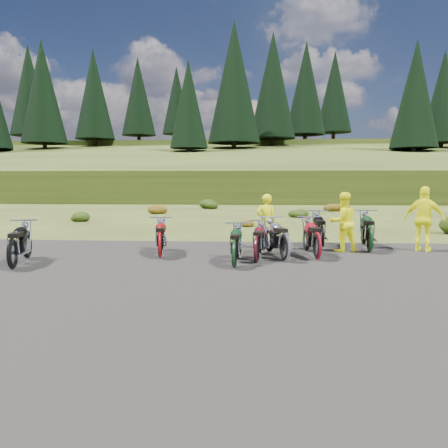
# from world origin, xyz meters

# --- Properties ---
(ground) EXTENTS (300.00, 300.00, 0.00)m
(ground) POSITION_xyz_m (0.00, 0.00, 0.00)
(ground) COLOR #364015
(ground) RESTS_ON ground
(gravel_pad) EXTENTS (20.00, 12.00, 0.04)m
(gravel_pad) POSITION_xyz_m (0.00, -2.00, 0.00)
(gravel_pad) COLOR black
(gravel_pad) RESTS_ON ground
(hill_slope) EXTENTS (300.00, 45.97, 9.37)m
(hill_slope) POSITION_xyz_m (0.00, 50.00, 0.00)
(hill_slope) COLOR #2F4416
(hill_slope) RESTS_ON ground
(hill_plateau) EXTENTS (300.00, 90.00, 9.17)m
(hill_plateau) POSITION_xyz_m (0.00, 110.00, 0.00)
(hill_plateau) COLOR #2F4416
(hill_plateau) RESTS_ON ground
(conifer_15) EXTENTS (7.92, 7.92, 20.00)m
(conifer_15) POSITION_xyz_m (-45.00, 76.00, 20.16)
(conifer_15) COLOR black
(conifer_15) RESTS_ON ground
(conifer_17) EXTENTS (7.04, 7.04, 18.00)m
(conifer_17) POSITION_xyz_m (-33.00, 57.00, 15.97)
(conifer_17) COLOR black
(conifer_17) RESTS_ON ground
(conifer_18) EXTENTS (6.60, 6.60, 17.00)m
(conifer_18) POSITION_xyz_m (-27.00, 63.00, 16.66)
(conifer_18) COLOR black
(conifer_18) RESTS_ON ground
(conifer_19) EXTENTS (6.16, 6.16, 16.00)m
(conifer_19) POSITION_xyz_m (-21.00, 69.00, 17.36)
(conifer_19) COLOR black
(conifer_19) RESTS_ON ground
(conifer_20) EXTENTS (5.72, 5.72, 15.00)m
(conifer_20) POSITION_xyz_m (-15.00, 75.00, 17.65)
(conifer_20) COLOR black
(conifer_20) RESTS_ON ground
(conifer_21) EXTENTS (5.28, 5.28, 14.00)m
(conifer_21) POSITION_xyz_m (-9.00, 50.00, 12.56)
(conifer_21) COLOR black
(conifer_21) RESTS_ON ground
(conifer_22) EXTENTS (7.92, 7.92, 20.00)m
(conifer_22) POSITION_xyz_m (-3.00, 56.00, 16.77)
(conifer_22) COLOR black
(conifer_22) RESTS_ON ground
(conifer_23) EXTENTS (7.48, 7.48, 19.00)m
(conifer_23) POSITION_xyz_m (3.00, 62.00, 17.47)
(conifer_23) COLOR black
(conifer_23) RESTS_ON ground
(conifer_24) EXTENTS (7.04, 7.04, 18.00)m
(conifer_24) POSITION_xyz_m (9.00, 68.00, 18.16)
(conifer_24) COLOR black
(conifer_24) RESTS_ON ground
(conifer_25) EXTENTS (6.60, 6.60, 17.00)m
(conifer_25) POSITION_xyz_m (15.00, 74.00, 18.66)
(conifer_25) COLOR black
(conifer_25) RESTS_ON ground
(conifer_26) EXTENTS (6.16, 6.16, 16.00)m
(conifer_26) POSITION_xyz_m (21.00, 49.00, 13.37)
(conifer_26) COLOR black
(conifer_26) RESTS_ON ground
(conifer_27) EXTENTS (5.72, 5.72, 15.00)m
(conifer_27) POSITION_xyz_m (27.00, 55.00, 14.06)
(conifer_27) COLOR black
(conifer_27) RESTS_ON ground
(shrub_1) EXTENTS (1.03, 1.03, 0.61)m
(shrub_1) POSITION_xyz_m (-9.10, 11.30, 0.31)
(shrub_1) COLOR #20330C
(shrub_1) RESTS_ON ground
(shrub_2) EXTENTS (1.30, 1.30, 0.77)m
(shrub_2) POSITION_xyz_m (-6.20, 16.60, 0.38)
(shrub_2) COLOR brown
(shrub_2) RESTS_ON ground
(shrub_3) EXTENTS (1.56, 1.56, 0.92)m
(shrub_3) POSITION_xyz_m (-3.30, 21.90, 0.46)
(shrub_3) COLOR #20330C
(shrub_3) RESTS_ON ground
(shrub_4) EXTENTS (0.77, 0.77, 0.45)m
(shrub_4) POSITION_xyz_m (-0.40, 9.20, 0.23)
(shrub_4) COLOR brown
(shrub_4) RESTS_ON ground
(shrub_5) EXTENTS (1.03, 1.03, 0.61)m
(shrub_5) POSITION_xyz_m (2.50, 14.50, 0.31)
(shrub_5) COLOR #20330C
(shrub_5) RESTS_ON ground
(shrub_6) EXTENTS (1.30, 1.30, 0.77)m
(shrub_6) POSITION_xyz_m (5.40, 19.80, 0.38)
(shrub_6) COLOR brown
(shrub_6) RESTS_ON ground
(motorcycle_0) EXTENTS (1.22, 2.21, 1.10)m
(motorcycle_0) POSITION_xyz_m (-5.70, -1.04, 0.00)
(motorcycle_0) COLOR black
(motorcycle_0) RESTS_ON ground
(motorcycle_1) EXTENTS (1.01, 2.09, 1.05)m
(motorcycle_1) POSITION_xyz_m (-2.55, 0.66, 0.00)
(motorcycle_1) COLOR maroon
(motorcycle_1) RESTS_ON ground
(motorcycle_2) EXTENTS (0.68, 1.95, 1.02)m
(motorcycle_2) POSITION_xyz_m (-0.50, -0.53, 0.00)
(motorcycle_2) COLOR black
(motorcycle_2) RESTS_ON ground
(motorcycle_3) EXTENTS (1.21, 2.21, 1.10)m
(motorcycle_3) POSITION_xyz_m (0.76, 0.42, 0.00)
(motorcycle_3) COLOR #ADADB2
(motorcycle_3) RESTS_ON ground
(motorcycle_4) EXTENTS (0.85, 1.98, 1.01)m
(motorcycle_4) POSITION_xyz_m (0.03, 0.24, 0.00)
(motorcycle_4) COLOR #4B0C14
(motorcycle_4) RESTS_ON ground
(motorcycle_5) EXTENTS (0.81, 2.23, 1.16)m
(motorcycle_5) POSITION_xyz_m (1.98, 2.27, 0.00)
(motorcycle_5) COLOR black
(motorcycle_5) RESTS_ON ground
(motorcycle_6) EXTENTS (0.87, 2.13, 1.09)m
(motorcycle_6) POSITION_xyz_m (1.63, 0.69, 0.00)
(motorcycle_6) COLOR maroon
(motorcycle_6) RESTS_ON ground
(motorcycle_7) EXTENTS (1.04, 2.35, 1.19)m
(motorcycle_7) POSITION_xyz_m (3.32, 1.99, 0.00)
(motorcycle_7) COLOR black
(motorcycle_7) RESTS_ON ground
(person_middle) EXTENTS (0.68, 0.51, 1.68)m
(person_middle) POSITION_xyz_m (0.33, 2.50, 0.84)
(person_middle) COLOR #EAEC0C
(person_middle) RESTS_ON ground
(person_right_a) EXTENTS (1.00, 0.88, 1.75)m
(person_right_a) POSITION_xyz_m (2.57, 2.14, 0.87)
(person_right_a) COLOR #EAEC0C
(person_right_a) RESTS_ON ground
(person_right_b) EXTENTS (1.20, 0.98, 1.92)m
(person_right_b) POSITION_xyz_m (4.96, 2.32, 0.96)
(person_right_b) COLOR #EAEC0C
(person_right_b) RESTS_ON ground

